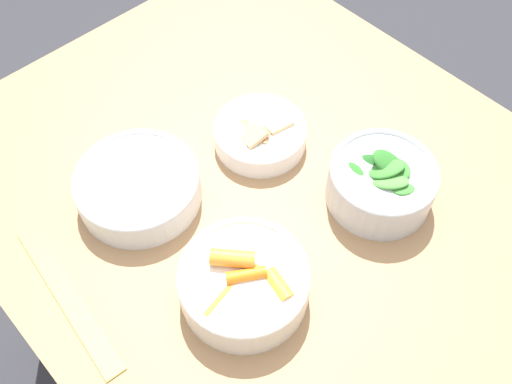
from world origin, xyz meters
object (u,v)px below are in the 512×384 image
object	(u,v)px
bowl_carrots	(244,282)
bowl_cookies	(260,133)
ruler	(68,297)
bowl_beans_hotdog	(139,187)
bowl_greens	(381,182)

from	to	relation	value
bowl_carrots	bowl_cookies	size ratio (longest dim) A/B	1.17
ruler	bowl_beans_hotdog	bearing A→B (deg)	-68.85
bowl_greens	bowl_carrots	bearing A→B (deg)	85.37
bowl_beans_hotdog	bowl_cookies	xyz separation A→B (m)	(-0.04, -0.20, -0.00)
bowl_cookies	ruler	bearing A→B (deg)	93.24
bowl_greens	bowl_cookies	size ratio (longest dim) A/B	1.07
bowl_beans_hotdog	ruler	distance (m)	0.18
bowl_greens	bowl_beans_hotdog	distance (m)	0.35
bowl_cookies	bowl_carrots	bearing A→B (deg)	132.11
ruler	bowl_cookies	bearing A→B (deg)	-86.76
bowl_carrots	bowl_cookies	bearing A→B (deg)	-47.89
bowl_beans_hotdog	ruler	size ratio (longest dim) A/B	0.70
bowl_beans_hotdog	bowl_cookies	distance (m)	0.21
bowl_carrots	bowl_greens	bearing A→B (deg)	-94.63
bowl_greens	bowl_cookies	xyz separation A→B (m)	(0.20, 0.06, -0.02)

